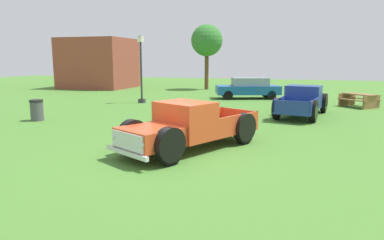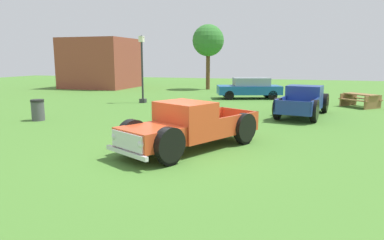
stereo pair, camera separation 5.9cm
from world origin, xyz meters
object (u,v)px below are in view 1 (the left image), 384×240
pickup_truck_foreground (184,128)px  trash_can (37,110)px  oak_tree_east (207,41)px  pickup_truck_behind_left (303,101)px  picnic_table (359,99)px  sedan_distant_a (248,88)px  lamp_post_near (141,68)px

pickup_truck_foreground → trash_can: bearing=158.9°
pickup_truck_foreground → oak_tree_east: (-4.72, 21.29, 3.65)m
pickup_truck_behind_left → picnic_table: (3.15, 3.97, -0.21)m
sedan_distant_a → trash_can: (-7.94, -11.71, -0.29)m
pickup_truck_foreground → sedan_distant_a: 14.78m
sedan_distant_a → lamp_post_near: bearing=-144.8°
oak_tree_east → pickup_truck_foreground: bearing=-77.5°
pickup_truck_foreground → pickup_truck_behind_left: size_ratio=1.01×
picnic_table → lamp_post_near: bearing=-172.3°
trash_can → pickup_truck_foreground: bearing=-21.1°
trash_can → picnic_table: bearing=31.8°
picnic_table → trash_can: size_ratio=2.44×
sedan_distant_a → trash_can: sedan_distant_a is taller
oak_tree_east → sedan_distant_a: bearing=-54.2°
oak_tree_east → trash_can: bearing=-100.1°
pickup_truck_behind_left → oak_tree_east: (-8.28, 13.09, 3.66)m
sedan_distant_a → trash_can: bearing=-124.2°
pickup_truck_behind_left → trash_can: pickup_truck_behind_left is taller
picnic_table → oak_tree_east: size_ratio=0.40×
pickup_truck_behind_left → pickup_truck_foreground: bearing=-113.5°
lamp_post_near → picnic_table: size_ratio=1.82×
lamp_post_near → trash_can: bearing=-103.5°
sedan_distant_a → lamp_post_near: lamp_post_near is taller
pickup_truck_behind_left → lamp_post_near: 10.13m
picnic_table → pickup_truck_behind_left: bearing=-128.4°
picnic_table → trash_can: (-14.68, -9.09, -0.01)m
sedan_distant_a → lamp_post_near: (-6.17, -4.36, 1.45)m
pickup_truck_foreground → trash_can: size_ratio=5.36×
sedan_distant_a → trash_can: 14.15m
lamp_post_near → pickup_truck_behind_left: bearing=-12.8°
sedan_distant_a → picnic_table: bearing=-21.2°
pickup_truck_foreground → sedan_distant_a: (-0.03, 14.78, 0.06)m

